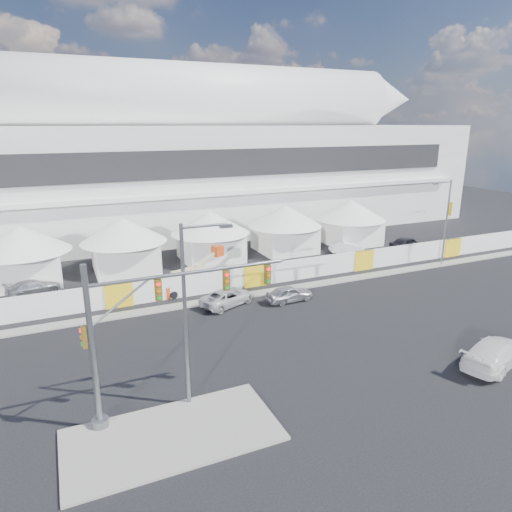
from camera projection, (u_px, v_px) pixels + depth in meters
name	position (u px, v px, depth m)	size (l,w,h in m)	color
ground	(261.00, 378.00, 26.62)	(160.00, 160.00, 0.00)	black
median_island	(173.00, 435.00, 21.62)	(10.00, 5.00, 0.15)	gray
far_curb	(391.00, 272.00, 45.38)	(80.00, 1.20, 0.12)	gray
stadium	(194.00, 159.00, 63.78)	(80.00, 24.80, 21.98)	silver
tent_row	(169.00, 236.00, 46.98)	(53.40, 8.40, 5.40)	white
hoarding_fence	(255.00, 276.00, 41.40)	(70.00, 0.25, 2.00)	white
scaffold_tower	(425.00, 176.00, 74.49)	(4.40, 4.40, 12.00)	#595B60
sedan_silver	(289.00, 294.00, 37.90)	(3.98, 1.60, 1.36)	#B0B0B5
pickup_curb	(228.00, 297.00, 37.18)	(4.80, 2.21, 1.33)	silver
pickup_near	(495.00, 352.00, 27.84)	(5.76, 2.34, 1.67)	white
lot_car_a	(346.00, 247.00, 52.20)	(3.86, 1.35, 1.27)	white
lot_car_b	(408.00, 243.00, 53.28)	(4.66, 1.88, 1.59)	black
lot_car_c	(33.00, 287.00, 39.44)	(4.44, 1.80, 1.29)	#9A9A9E
traffic_mast	(135.00, 334.00, 21.67)	(10.13, 0.80, 8.23)	gray
streetlight_median	(190.00, 304.00, 22.65)	(2.66, 0.27, 9.61)	gray
streetlight_curb	(445.00, 217.00, 46.46)	(2.63, 0.59, 8.89)	slate
boom_lift	(186.00, 282.00, 39.97)	(6.95, 2.64, 3.41)	#D24513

